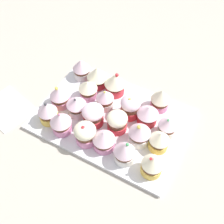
{
  "coord_description": "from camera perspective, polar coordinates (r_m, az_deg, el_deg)",
  "views": [
    {
      "loc": [
        23.12,
        -42.55,
        68.52
      ],
      "look_at": [
        0.0,
        0.0,
        4.2
      ],
      "focal_mm": 44.62,
      "sensor_mm": 36.0,
      "label": 1
    }
  ],
  "objects": [
    {
      "name": "cupcake_11",
      "position": [
        0.76,
        9.65,
        -5.76
      ],
      "size": [
        5.57,
        5.57,
        6.55
      ],
      "color": "#EFC651",
      "rests_on": "baking_tray"
    },
    {
      "name": "cupcake_8",
      "position": [
        0.79,
        -3.87,
        -0.56
      ],
      "size": [
        6.35,
        6.35,
        6.95
      ],
      "color": "#D1333D",
      "rests_on": "baking_tray"
    },
    {
      "name": "cupcake_0",
      "position": [
        0.81,
        -13.07,
        0.06
      ],
      "size": [
        5.66,
        5.66,
        7.98
      ],
      "color": "#EFC651",
      "rests_on": "baking_tray"
    },
    {
      "name": "cupcake_9",
      "position": [
        0.78,
        1.08,
        -1.96
      ],
      "size": [
        5.89,
        5.89,
        6.72
      ],
      "color": "#D1333D",
      "rests_on": "baking_tray"
    },
    {
      "name": "cupcake_20",
      "position": [
        0.84,
        9.91,
        2.65
      ],
      "size": [
        5.84,
        5.84,
        7.56
      ],
      "color": "pink",
      "rests_on": "baking_tray"
    },
    {
      "name": "cupcake_10",
      "position": [
        0.76,
        5.68,
        -4.33
      ],
      "size": [
        6.12,
        6.12,
        7.85
      ],
      "color": "white",
      "rests_on": "baking_tray"
    },
    {
      "name": "cupcake_12",
      "position": [
        0.86,
        -4.95,
        4.7
      ],
      "size": [
        5.85,
        5.85,
        6.61
      ],
      "color": "pink",
      "rests_on": "baking_tray"
    },
    {
      "name": "cupcake_15",
      "position": [
        0.8,
        7.34,
        -0.47
      ],
      "size": [
        6.27,
        6.27,
        6.75
      ],
      "color": "#D1333D",
      "rests_on": "baking_tray"
    },
    {
      "name": "napkin",
      "position": [
        0.92,
        -20.7,
        0.8
      ],
      "size": [
        17.18,
        15.23,
        0.6
      ],
      "primitive_type": "cube",
      "rotation": [
        0.0,
        0.0,
        -0.25
      ],
      "color": "white",
      "rests_on": "ground_plane"
    },
    {
      "name": "cupcake_5",
      "position": [
        0.72,
        8.25,
        -10.61
      ],
      "size": [
        5.67,
        5.67,
        7.32
      ],
      "color": "#EFC651",
      "rests_on": "baking_tray"
    },
    {
      "name": "baking_tray",
      "position": [
        0.83,
        -0.0,
        -1.49
      ],
      "size": [
        43.77,
        30.57,
        1.2
      ],
      "color": "silver",
      "rests_on": "ground_plane"
    },
    {
      "name": "cupcake_17",
      "position": [
        0.92,
        -6.27,
        8.93
      ],
      "size": [
        5.84,
        5.84,
        7.06
      ],
      "color": "white",
      "rests_on": "baking_tray"
    },
    {
      "name": "ground_plane",
      "position": [
        0.85,
        -0.0,
        -2.31
      ],
      "size": [
        180.0,
        180.0,
        3.0
      ],
      "primitive_type": "cube",
      "color": "#B2A899"
    },
    {
      "name": "cupcake_4",
      "position": [
        0.73,
        2.58,
        -8.17
      ],
      "size": [
        5.71,
        5.71,
        7.75
      ],
      "color": "white",
      "rests_on": "baking_tray"
    },
    {
      "name": "cupcake_6",
      "position": [
        0.85,
        -10.68,
        3.35
      ],
      "size": [
        5.94,
        5.94,
        7.9
      ],
      "color": "pink",
      "rests_on": "baking_tray"
    },
    {
      "name": "cupcake_19",
      "position": [
        0.86,
        0.6,
        5.85
      ],
      "size": [
        6.49,
        6.49,
        8.17
      ],
      "color": "#D1333D",
      "rests_on": "baking_tray"
    },
    {
      "name": "cupcake_3",
      "position": [
        0.75,
        -1.68,
        -5.66
      ],
      "size": [
        6.15,
        6.15,
        6.74
      ],
      "color": "pink",
      "rests_on": "baking_tray"
    },
    {
      "name": "cupcake_16",
      "position": [
        0.78,
        11.26,
        -2.9
      ],
      "size": [
        5.31,
        5.31,
        7.2
      ],
      "color": "white",
      "rests_on": "baking_tray"
    },
    {
      "name": "cupcake_2",
      "position": [
        0.76,
        -5.5,
        -4.41
      ],
      "size": [
        6.13,
        6.13,
        7.35
      ],
      "color": "pink",
      "rests_on": "baking_tray"
    },
    {
      "name": "cupcake_7",
      "position": [
        0.82,
        -7.3,
        1.33
      ],
      "size": [
        5.86,
        5.86,
        7.13
      ],
      "color": "white",
      "rests_on": "baking_tray"
    },
    {
      "name": "cupcake_18",
      "position": [
        0.89,
        -3.04,
        7.35
      ],
      "size": [
        6.68,
        6.68,
        7.31
      ],
      "color": "#D1333D",
      "rests_on": "baking_tray"
    },
    {
      "name": "cupcake_1",
      "position": [
        0.78,
        -10.47,
        -2.0
      ],
      "size": [
        6.06,
        6.06,
        8.05
      ],
      "color": "pink",
      "rests_on": "baking_tray"
    },
    {
      "name": "cupcake_13",
      "position": [
        0.83,
        -1.46,
        2.77
      ],
      "size": [
        5.33,
        5.33,
        7.34
      ],
      "color": "white",
      "rests_on": "baking_tray"
    },
    {
      "name": "cupcake_14",
      "position": [
        0.81,
        3.77,
        1.13
      ],
      "size": [
        5.86,
        5.86,
        7.62
      ],
      "color": "#D1333D",
      "rests_on": "baking_tray"
    }
  ]
}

